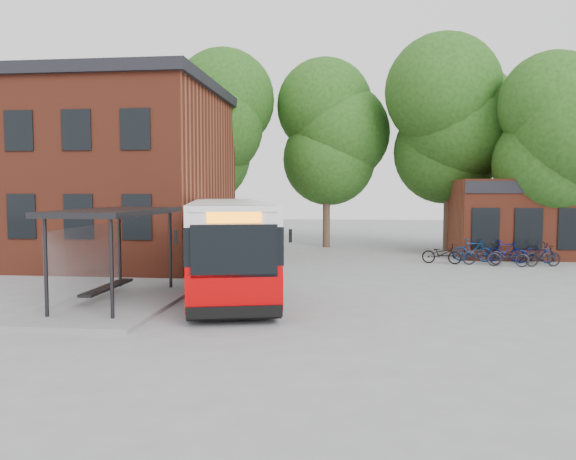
# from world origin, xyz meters

# --- Properties ---
(ground) EXTENTS (100.00, 100.00, 0.00)m
(ground) POSITION_xyz_m (0.00, 0.00, 0.00)
(ground) COLOR gray
(station_building) EXTENTS (18.40, 10.40, 8.50)m
(station_building) POSITION_xyz_m (-13.00, 9.00, 4.25)
(station_building) COLOR maroon
(station_building) RESTS_ON ground
(bus_shelter) EXTENTS (3.60, 7.00, 2.90)m
(bus_shelter) POSITION_xyz_m (-4.50, -1.00, 1.45)
(bus_shelter) COLOR black
(bus_shelter) RESTS_ON ground
(bike_rail) EXTENTS (5.20, 0.10, 0.38)m
(bike_rail) POSITION_xyz_m (9.28, 10.00, 0.19)
(bike_rail) COLOR black
(bike_rail) RESTS_ON ground
(tree_0) EXTENTS (7.92, 7.92, 11.00)m
(tree_0) POSITION_xyz_m (-6.00, 16.00, 5.50)
(tree_0) COLOR #1C4512
(tree_0) RESTS_ON ground
(tree_1) EXTENTS (7.92, 7.92, 10.40)m
(tree_1) POSITION_xyz_m (1.00, 17.00, 5.20)
(tree_1) COLOR #1C4512
(tree_1) RESTS_ON ground
(tree_2) EXTENTS (7.92, 7.92, 11.00)m
(tree_2) POSITION_xyz_m (8.00, 16.00, 5.50)
(tree_2) COLOR #1C4512
(tree_2) RESTS_ON ground
(tree_3) EXTENTS (7.04, 7.04, 9.28)m
(tree_3) POSITION_xyz_m (13.00, 12.00, 4.64)
(tree_3) COLOR #1C4512
(tree_3) RESTS_ON ground
(city_bus) EXTENTS (5.38, 12.28, 3.05)m
(city_bus) POSITION_xyz_m (-1.79, 2.32, 1.53)
(city_bus) COLOR #B40103
(city_bus) RESTS_ON ground
(bicycle_0) EXTENTS (1.91, 1.09, 0.95)m
(bicycle_0) POSITION_xyz_m (6.74, 9.72, 0.48)
(bicycle_0) COLOR black
(bicycle_0) RESTS_ON ground
(bicycle_1) EXTENTS (1.90, 1.02, 1.10)m
(bicycle_1) POSITION_xyz_m (8.36, 10.72, 0.55)
(bicycle_1) COLOR navy
(bicycle_1) RESTS_ON ground
(bicycle_2) EXTENTS (1.94, 0.88, 0.99)m
(bicycle_2) POSITION_xyz_m (8.57, 9.58, 0.49)
(bicycle_2) COLOR black
(bicycle_2) RESTS_ON ground
(bicycle_4) EXTENTS (1.86, 0.86, 0.94)m
(bicycle_4) POSITION_xyz_m (9.56, 9.02, 0.47)
(bicycle_4) COLOR black
(bicycle_4) RESTS_ON ground
(bicycle_5) EXTENTS (1.80, 0.91, 1.04)m
(bicycle_5) POSITION_xyz_m (9.89, 10.75, 0.52)
(bicycle_5) COLOR #050B43
(bicycle_5) RESTS_ON ground
(bicycle_6) EXTENTS (1.92, 0.75, 0.99)m
(bicycle_6) POSITION_xyz_m (11.11, 10.35, 0.50)
(bicycle_6) COLOR #051343
(bicycle_6) RESTS_ON ground
(bicycle_7) EXTENTS (1.74, 0.81, 1.01)m
(bicycle_7) POSITION_xyz_m (11.12, 9.17, 0.51)
(bicycle_7) COLOR black
(bicycle_7) RESTS_ON ground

